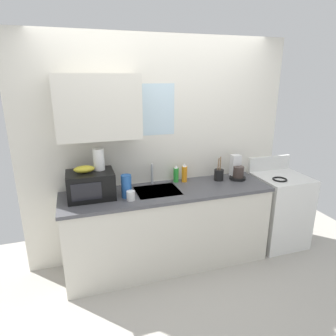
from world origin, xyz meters
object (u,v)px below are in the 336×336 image
object	(u,v)px
dish_soap_bottle_green	(176,174)
utensil_crock	(219,174)
coffee_maker	(237,170)
dish_soap_bottle_orange	(184,173)
cereal_canister	(126,186)
paper_towel_roll	(99,159)
banana_bunch	(84,169)
microwave	(91,185)
stove_range	(278,209)
mug_white	(131,196)

from	to	relation	value
dish_soap_bottle_green	utensil_crock	distance (m)	0.51
utensil_crock	coffee_maker	bearing A→B (deg)	-2.86
utensil_crock	dish_soap_bottle_orange	bearing A→B (deg)	169.34
cereal_canister	utensil_crock	world-z (taller)	utensil_crock
cereal_canister	coffee_maker	bearing A→B (deg)	6.68
paper_towel_roll	utensil_crock	xyz separation A→B (m)	(1.36, 0.02, -0.31)
coffee_maker	banana_bunch	bearing A→B (deg)	-178.08
microwave	paper_towel_roll	distance (m)	0.27
microwave	cereal_canister	xyz separation A→B (m)	(0.34, -0.10, -0.02)
cereal_canister	dish_soap_bottle_green	bearing A→B (deg)	23.37
microwave	dish_soap_bottle_green	size ratio (longest dim) A/B	2.28
paper_towel_roll	banana_bunch	bearing A→B (deg)	-161.57
paper_towel_roll	microwave	bearing A→B (deg)	-152.83
stove_range	banana_bunch	world-z (taller)	banana_bunch
dish_soap_bottle_orange	paper_towel_roll	bearing A→B (deg)	-174.28
coffee_maker	utensil_crock	bearing A→B (deg)	177.14
dish_soap_bottle_orange	mug_white	distance (m)	0.77
microwave	dish_soap_bottle_green	xyz separation A→B (m)	(0.96, 0.17, -0.04)
banana_bunch	coffee_maker	size ratio (longest dim) A/B	0.71
banana_bunch	dish_soap_bottle_green	distance (m)	1.05
paper_towel_roll	dish_soap_bottle_orange	world-z (taller)	paper_towel_roll
banana_bunch	dish_soap_bottle_green	xyz separation A→B (m)	(1.01, 0.17, -0.21)
coffee_maker	cereal_canister	size ratio (longest dim) A/B	1.19
coffee_maker	cereal_canister	world-z (taller)	coffee_maker
banana_bunch	dish_soap_bottle_green	size ratio (longest dim) A/B	0.99
banana_bunch	cereal_canister	world-z (taller)	banana_bunch
paper_towel_roll	cereal_canister	size ratio (longest dim) A/B	0.94
stove_range	paper_towel_roll	size ratio (longest dim) A/B	4.91
paper_towel_roll	dish_soap_bottle_orange	distance (m)	1.00
paper_towel_roll	cereal_canister	distance (m)	0.39
coffee_maker	utensil_crock	xyz separation A→B (m)	(-0.23, 0.01, -0.03)
coffee_maker	cereal_canister	xyz separation A→B (m)	(-1.35, -0.16, 0.01)
dish_soap_bottle_orange	utensil_crock	distance (m)	0.41
banana_bunch	mug_white	xyz separation A→B (m)	(0.41, -0.19, -0.26)
dish_soap_bottle_green	mug_white	bearing A→B (deg)	-149.05
dish_soap_bottle_green	microwave	bearing A→B (deg)	-169.93
utensil_crock	cereal_canister	bearing A→B (deg)	-171.40
banana_bunch	dish_soap_bottle_orange	distance (m)	1.14
microwave	banana_bunch	world-z (taller)	banana_bunch
microwave	utensil_crock	world-z (taller)	utensil_crock
paper_towel_roll	dish_soap_bottle_orange	size ratio (longest dim) A/B	1.01
mug_white	stove_range	bearing A→B (deg)	4.30
coffee_maker	dish_soap_bottle_green	distance (m)	0.74
utensil_crock	mug_white	bearing A→B (deg)	-166.69
stove_range	cereal_canister	size ratio (longest dim) A/B	4.61
dish_soap_bottle_orange	utensil_crock	xyz separation A→B (m)	(0.40, -0.08, -0.03)
microwave	cereal_canister	world-z (taller)	microwave
stove_range	mug_white	world-z (taller)	stove_range
banana_bunch	cereal_canister	size ratio (longest dim) A/B	0.85
coffee_maker	cereal_canister	distance (m)	1.36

